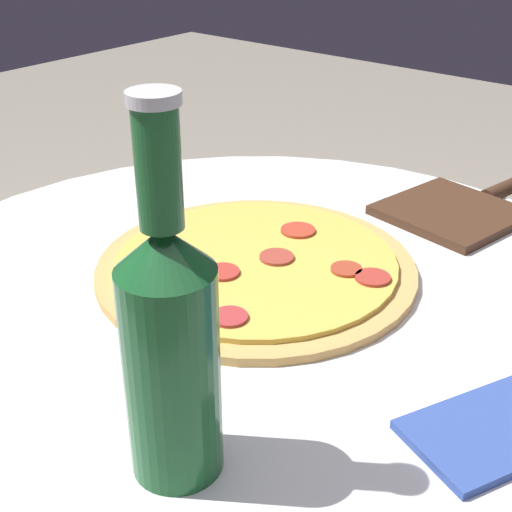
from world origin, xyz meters
name	(u,v)px	position (x,y,z in m)	size (l,w,h in m)	color
table	(258,458)	(0.00, 0.00, 0.54)	(0.90, 0.90, 0.77)	white
pizza	(256,266)	(0.05, 0.04, 0.77)	(0.36, 0.36, 0.02)	tan
beer_bottle	(170,344)	(-0.22, -0.10, 0.88)	(0.07, 0.07, 0.29)	#195628
pizza_paddle	(462,208)	(0.35, -0.07, 0.77)	(0.30, 0.19, 0.02)	#422819
napkin	(497,429)	(-0.04, -0.28, 0.77)	(0.17, 0.14, 0.01)	#334C99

